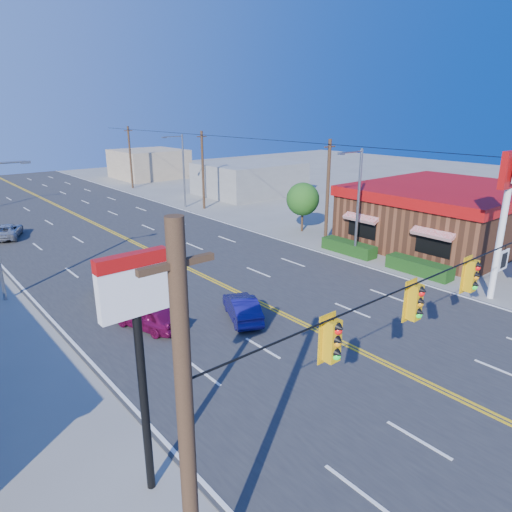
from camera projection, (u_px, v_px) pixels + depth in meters
ground at (465, 403)px, 17.23m from camera, size 160.00×160.00×0.00m
road at (186, 268)px, 31.82m from camera, size 20.00×120.00×0.06m
signal_span at (484, 283)px, 15.65m from camera, size 24.32×0.34×9.00m
kfc at (445, 214)px, 37.40m from camera, size 16.30×12.40×4.70m
kfc_pylon at (507, 196)px, 25.00m from camera, size 2.20×0.36×8.50m
pizza_hut_sign at (138, 328)px, 11.84m from camera, size 1.90×0.30×6.85m
streetlight_se at (357, 198)px, 32.65m from camera, size 2.55×0.25×8.00m
streetlight_ne at (182, 167)px, 50.17m from camera, size 2.55×0.25×8.00m
utility_pole_near at (328, 193)px, 36.52m from camera, size 0.28×0.28×8.40m
utility_pole_mid at (203, 171)px, 49.67m from camera, size 0.28×0.28×8.40m
utility_pole_far at (130, 158)px, 62.81m from camera, size 0.28×0.28×8.40m
tree_kfc_rear at (303, 199)px, 40.63m from camera, size 2.94×2.94×4.41m
bld_east_mid at (250, 178)px, 59.24m from camera, size 12.00×10.00×4.00m
bld_east_far at (149, 164)px, 73.42m from camera, size 10.00×10.00×4.40m
car_magenta at (149, 317)px, 22.86m from camera, size 2.62×4.11×1.30m
car_blue at (242, 309)px, 23.86m from camera, size 2.83×4.09×1.28m
car_white at (115, 289)px, 26.26m from camera, size 2.94×5.12×1.40m
car_silver at (7, 232)px, 38.95m from camera, size 3.57×4.84×1.22m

